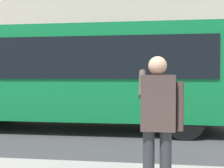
% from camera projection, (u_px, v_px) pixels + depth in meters
% --- Properties ---
extents(ground_plane, '(60.00, 60.00, 0.00)m').
position_uv_depth(ground_plane, '(164.00, 130.00, 7.76)').
color(ground_plane, '#38383A').
extents(red_bus, '(9.05, 2.54, 3.08)m').
position_uv_depth(red_bus, '(79.00, 74.00, 8.02)').
color(red_bus, '#0F7238').
rests_on(red_bus, ground_plane).
extents(pedestrian_photographer, '(0.53, 0.52, 1.70)m').
position_uv_depth(pedestrian_photographer, '(158.00, 116.00, 3.10)').
color(pedestrian_photographer, '#2D2D33').
rests_on(pedestrian_photographer, sidewalk_curb).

